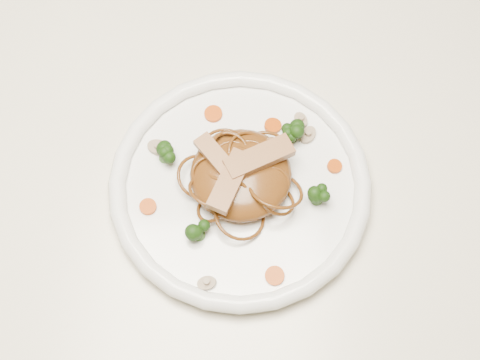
{
  "coord_description": "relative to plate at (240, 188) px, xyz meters",
  "views": [
    {
      "loc": [
        0.09,
        -0.35,
        1.48
      ],
      "look_at": [
        0.09,
        -0.03,
        0.78
      ],
      "focal_mm": 51.64,
      "sensor_mm": 36.0,
      "label": 1
    }
  ],
  "objects": [
    {
      "name": "ground",
      "position": [
        -0.09,
        0.03,
        -0.76
      ],
      "size": [
        4.0,
        4.0,
        0.0
      ],
      "primitive_type": "plane",
      "color": "brown",
      "rests_on": "ground"
    },
    {
      "name": "table",
      "position": [
        -0.09,
        0.03,
        -0.11
      ],
      "size": [
        1.2,
        0.8,
        0.75
      ],
      "color": "beige",
      "rests_on": "ground"
    },
    {
      "name": "plate",
      "position": [
        0.0,
        0.0,
        0.0
      ],
      "size": [
        0.36,
        0.36,
        0.02
      ],
      "primitive_type": "cylinder",
      "rotation": [
        0.0,
        0.0,
        0.26
      ],
      "color": "white",
      "rests_on": "table"
    },
    {
      "name": "noodle_mound",
      "position": [
        0.0,
        0.01,
        0.02
      ],
      "size": [
        0.13,
        0.13,
        0.04
      ],
      "primitive_type": "ellipsoid",
      "rotation": [
        0.0,
        0.0,
        -0.15
      ],
      "color": "#5D3811",
      "rests_on": "plate"
    },
    {
      "name": "chicken_a",
      "position": [
        0.02,
        0.02,
        0.05
      ],
      "size": [
        0.08,
        0.06,
        0.01
      ],
      "primitive_type": "cube",
      "rotation": [
        0.0,
        0.0,
        0.47
      ],
      "color": "#9F764B",
      "rests_on": "noodle_mound"
    },
    {
      "name": "chicken_b",
      "position": [
        -0.03,
        0.02,
        0.05
      ],
      "size": [
        0.05,
        0.06,
        0.01
      ],
      "primitive_type": "cube",
      "rotation": [
        0.0,
        0.0,
        2.23
      ],
      "color": "#9F764B",
      "rests_on": "noodle_mound"
    },
    {
      "name": "chicken_c",
      "position": [
        -0.01,
        -0.01,
        0.05
      ],
      "size": [
        0.05,
        0.08,
        0.01
      ],
      "primitive_type": "cube",
      "rotation": [
        0.0,
        0.0,
        4.31
      ],
      "color": "#9F764B",
      "rests_on": "noodle_mound"
    },
    {
      "name": "broccoli_0",
      "position": [
        0.06,
        0.06,
        0.02
      ],
      "size": [
        0.03,
        0.03,
        0.03
      ],
      "primitive_type": null,
      "rotation": [
        0.0,
        0.0,
        -0.11
      ],
      "color": "#16340A",
      "rests_on": "plate"
    },
    {
      "name": "broccoli_1",
      "position": [
        -0.09,
        0.03,
        0.02
      ],
      "size": [
        0.02,
        0.02,
        0.03
      ],
      "primitive_type": null,
      "rotation": [
        0.0,
        0.0,
        -0.01
      ],
      "color": "#16340A",
      "rests_on": "plate"
    },
    {
      "name": "broccoli_2",
      "position": [
        -0.04,
        -0.06,
        0.02
      ],
      "size": [
        0.03,
        0.03,
        0.03
      ],
      "primitive_type": null,
      "rotation": [
        0.0,
        0.0,
        -0.09
      ],
      "color": "#16340A",
      "rests_on": "plate"
    },
    {
      "name": "broccoli_3",
      "position": [
        0.09,
        -0.02,
        0.02
      ],
      "size": [
        0.03,
        0.03,
        0.03
      ],
      "primitive_type": null,
      "rotation": [
        0.0,
        0.0,
        -0.02
      ],
      "color": "#16340A",
      "rests_on": "plate"
    },
    {
      "name": "carrot_0",
      "position": [
        0.04,
        0.08,
        0.01
      ],
      "size": [
        0.02,
        0.02,
        0.0
      ],
      "primitive_type": "cylinder",
      "rotation": [
        0.0,
        0.0,
        0.12
      ],
      "color": "#C34607",
      "rests_on": "plate"
    },
    {
      "name": "carrot_1",
      "position": [
        -0.1,
        -0.03,
        0.01
      ],
      "size": [
        0.02,
        0.02,
        0.0
      ],
      "primitive_type": "cylinder",
      "rotation": [
        0.0,
        0.0,
        0.07
      ],
      "color": "#C34607",
      "rests_on": "plate"
    },
    {
      "name": "carrot_2",
      "position": [
        0.11,
        0.02,
        0.01
      ],
      "size": [
        0.02,
        0.02,
        0.0
      ],
      "primitive_type": "cylinder",
      "rotation": [
        0.0,
        0.0,
        -0.25
      ],
      "color": "#C34607",
      "rests_on": "plate"
    },
    {
      "name": "carrot_3",
      "position": [
        -0.03,
        0.09,
        0.01
      ],
      "size": [
        0.02,
        0.02,
        0.0
      ],
      "primitive_type": "cylinder",
      "rotation": [
        0.0,
        0.0,
        0.05
      ],
      "color": "#C34607",
      "rests_on": "plate"
    },
    {
      "name": "carrot_4",
      "position": [
        0.04,
        -0.11,
        0.01
      ],
      "size": [
        0.02,
        0.02,
        0.0
      ],
      "primitive_type": "cylinder",
      "rotation": [
        0.0,
        0.0,
        0.18
      ],
      "color": "#C34607",
      "rests_on": "plate"
    },
    {
      "name": "mushroom_0",
      "position": [
        -0.04,
        -0.12,
        0.01
      ],
      "size": [
        0.02,
        0.02,
        0.01
      ],
      "primitive_type": "cylinder",
      "rotation": [
        0.0,
        0.0,
        0.2
      ],
      "color": "tan",
      "rests_on": "plate"
    },
    {
      "name": "mushroom_1",
      "position": [
        0.08,
        0.06,
        0.01
      ],
      "size": [
        0.03,
        0.03,
        0.01
      ],
      "primitive_type": "cylinder",
      "rotation": [
        0.0,
        0.0,
        0.96
      ],
      "color": "tan",
      "rests_on": "plate"
    },
    {
      "name": "mushroom_2",
      "position": [
        -0.09,
        0.05,
        0.01
      ],
      "size": [
        0.03,
        0.03,
        0.01
      ],
      "primitive_type": "cylinder",
      "rotation": [
        0.0,
        0.0,
        -0.31
      ],
      "color": "tan",
      "rests_on": "plate"
    },
    {
      "name": "mushroom_3",
      "position": [
        0.07,
        0.08,
        0.01
      ],
      "size": [
        0.03,
        0.03,
        0.01
      ],
      "primitive_type": "cylinder",
      "rotation": [
        0.0,
        0.0,
        2.0
      ],
      "color": "tan",
      "rests_on": "plate"
    }
  ]
}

